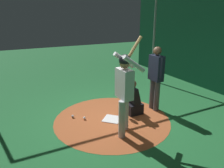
% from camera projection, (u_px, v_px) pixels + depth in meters
% --- Properties ---
extents(ground_plane, '(25.82, 25.82, 0.00)m').
position_uv_depth(ground_plane, '(112.00, 119.00, 5.47)').
color(ground_plane, '#216633').
extents(dirt_circle, '(2.91, 2.91, 0.01)m').
position_uv_depth(dirt_circle, '(112.00, 119.00, 5.46)').
color(dirt_circle, '#AD562D').
rests_on(dirt_circle, ground).
extents(home_plate, '(0.59, 0.59, 0.01)m').
position_uv_depth(home_plate, '(112.00, 119.00, 5.46)').
color(home_plate, white).
rests_on(home_plate, dirt_circle).
extents(batter, '(0.68, 0.49, 2.13)m').
position_uv_depth(batter, '(125.00, 87.00, 4.53)').
color(batter, '#BCBCC0').
rests_on(batter, ground).
extents(catcher, '(0.58, 0.40, 0.95)m').
position_uv_depth(catcher, '(132.00, 101.00, 5.68)').
color(catcher, black).
rests_on(catcher, ground).
extents(umpire, '(0.22, 0.49, 1.75)m').
position_uv_depth(umpire, '(156.00, 75.00, 5.75)').
color(umpire, '#4C4C51').
rests_on(umpire, ground).
extents(cage_frame, '(5.90, 4.57, 3.14)m').
position_uv_depth(cage_frame, '(112.00, 31.00, 4.77)').
color(cage_frame, gray).
rests_on(cage_frame, ground).
extents(baseball_0, '(0.07, 0.07, 0.07)m').
position_uv_depth(baseball_0, '(84.00, 118.00, 5.44)').
color(baseball_0, white).
rests_on(baseball_0, dirt_circle).
extents(baseball_1, '(0.07, 0.07, 0.07)m').
position_uv_depth(baseball_1, '(73.00, 116.00, 5.54)').
color(baseball_1, white).
rests_on(baseball_1, dirt_circle).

